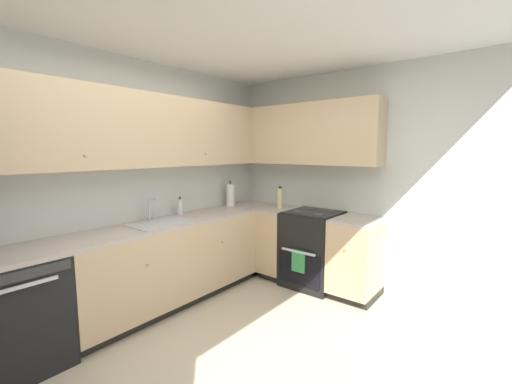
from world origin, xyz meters
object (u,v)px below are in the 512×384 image
Objects in this scene: oil_bottle at (280,198)px; dishwasher at (18,314)px; oven_range at (313,248)px; paper_towel_roll at (230,195)px; soap_bottle at (180,207)px.

dishwasher is at bearing 170.47° from oil_bottle.
oven_range is at bearing -87.83° from oil_bottle.
oil_bottle is (0.27, -0.62, -0.01)m from paper_towel_roll.
soap_bottle is 1.27m from oil_bottle.
soap_bottle is 0.61× the size of paper_towel_roll.
paper_towel_roll is (2.50, 0.16, 0.62)m from dishwasher.
paper_towel_roll is 1.25× the size of oil_bottle.
paper_towel_roll is 0.68m from oil_bottle.
dishwasher is 1.77m from soap_bottle.
soap_bottle reaches higher than oven_range.
oil_bottle is at bearing -30.51° from soap_bottle.
paper_towel_roll is at bearing -1.39° from soap_bottle.
soap_bottle is (-1.11, 1.13, 0.54)m from oven_range.
paper_towel_roll reaches higher than dishwasher.
oil_bottle is (1.09, -0.64, 0.04)m from soap_bottle.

